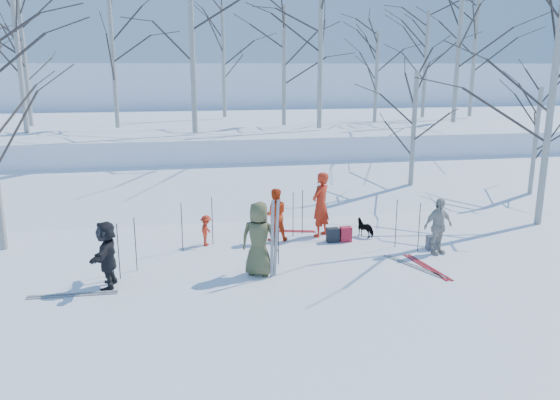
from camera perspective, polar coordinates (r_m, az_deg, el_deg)
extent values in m
plane|color=white|center=(13.76, 1.14, -6.74)|extent=(120.00, 120.00, 0.00)
cube|color=white|center=(20.33, -2.80, 0.49)|extent=(70.00, 9.49, 4.12)
cube|color=white|center=(29.98, -5.39, 6.42)|extent=(70.00, 18.00, 2.20)
cube|color=white|center=(50.76, -7.59, 10.51)|extent=(90.00, 30.00, 6.00)
imported|color=#4F5130|center=(12.83, -2.22, -4.07)|extent=(1.03, 0.87, 1.78)
imported|color=red|center=(15.79, 4.27, -0.47)|extent=(0.81, 0.80, 1.89)
imported|color=red|center=(15.39, -0.55, -1.54)|extent=(0.76, 0.61, 1.51)
imported|color=red|center=(15.17, -7.72, -3.18)|extent=(0.48, 0.63, 0.86)
imported|color=beige|center=(14.88, 16.19, -2.65)|extent=(0.95, 0.57, 1.51)
imported|color=black|center=(12.78, -17.64, -5.42)|extent=(0.59, 1.46, 1.53)
imported|color=black|center=(16.06, 8.93, -2.88)|extent=(0.60, 0.67, 0.53)
cube|color=silver|center=(12.60, -0.82, -4.12)|extent=(0.09, 0.16, 1.90)
cube|color=silver|center=(12.66, -0.39, -4.03)|extent=(0.14, 0.23, 1.89)
cylinder|color=black|center=(13.18, -17.14, -5.23)|extent=(0.02, 0.02, 1.34)
cylinder|color=black|center=(15.20, -7.09, -2.18)|extent=(0.02, 0.02, 1.34)
cylinder|color=black|center=(13.18, -16.53, -5.18)|extent=(0.02, 0.02, 1.34)
cylinder|color=black|center=(14.72, -10.21, -2.82)|extent=(0.02, 0.02, 1.34)
cylinder|color=black|center=(15.17, 12.03, -2.41)|extent=(0.02, 0.02, 1.34)
cylinder|color=black|center=(13.56, -0.17, -4.05)|extent=(0.02, 0.02, 1.34)
cylinder|color=black|center=(14.93, 14.33, -2.80)|extent=(0.02, 0.02, 1.34)
cylinder|color=black|center=(13.57, -14.87, -4.52)|extent=(0.02, 0.02, 1.34)
cylinder|color=black|center=(16.00, 2.36, -1.27)|extent=(0.02, 0.02, 1.34)
cylinder|color=black|center=(15.73, 1.37, -1.53)|extent=(0.02, 0.02, 1.34)
cube|color=#AC1A2D|center=(15.55, 6.88, -3.57)|extent=(0.32, 0.22, 0.42)
cube|color=#525359|center=(15.35, 15.62, -4.31)|extent=(0.30, 0.20, 0.38)
cube|color=black|center=(15.47, 5.53, -3.67)|extent=(0.34, 0.24, 0.40)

